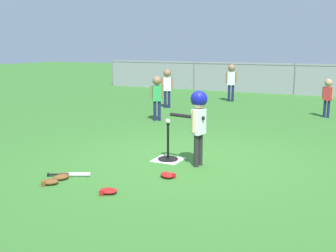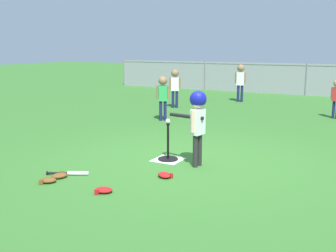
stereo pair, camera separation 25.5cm
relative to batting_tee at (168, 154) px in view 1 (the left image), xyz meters
The scene contains 15 objects.
ground_plane 0.35m from the batting_tee, 18.06° to the left, with size 60.00×60.00×0.00m, color #336B28.
home_plate 0.08m from the batting_tee, 90.00° to the right, with size 0.44×0.44×0.01m, color white.
batting_tee is the anchor object (origin of this frame).
baseball_on_tee 0.54m from the batting_tee, ahead, with size 0.07×0.07×0.07m, color white.
batter_child 0.92m from the batting_tee, ahead, with size 0.63×0.32×1.15m.
fielder_near_left 3.49m from the batting_tee, 120.76° to the left, with size 0.28×0.22×1.08m.
fielder_near_right 5.54m from the batting_tee, 116.61° to the left, with size 0.30×0.22×1.12m.
fielder_deep_left 5.60m from the batting_tee, 70.41° to the left, with size 0.28×0.19×0.98m.
fielder_deep_center 7.23m from the batting_tee, 99.80° to the left, with size 0.35×0.24×1.20m.
spare_bat_silver 1.54m from the batting_tee, 120.50° to the right, with size 0.56×0.32×0.06m.
glove_by_plate 0.89m from the batting_tee, 64.28° to the right, with size 0.27×0.26×0.07m.
glove_near_bats 1.95m from the batting_tee, 116.69° to the right, with size 0.27×0.25×0.07m.
glove_tossed_aside 1.75m from the batting_tee, 120.06° to the right, with size 0.24×0.27×0.07m.
glove_outfield_drop 1.68m from the batting_tee, 89.72° to the right, with size 0.26×0.23×0.07m.
outfield_fence 9.88m from the batting_tee, 88.13° to the left, with size 16.06×0.06×1.15m.
Camera 1 is at (2.44, -5.68, 1.79)m, focal length 43.28 mm.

